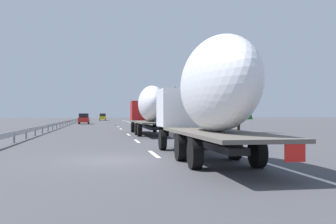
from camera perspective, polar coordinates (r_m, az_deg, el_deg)
The scene contains 24 objects.
ground_plane at distance 56.16m, azimuth -8.94°, elevation -2.13°, with size 260.00×260.00×0.00m, color #424247.
lane_stripe_0 at distance 18.38m, azimuth -2.01°, elevation -6.02°, with size 3.20×0.20×0.01m, color white.
lane_stripe_1 at distance 27.03m, azimuth -4.45°, elevation -4.16°, with size 3.20×0.20×0.01m, color white.
lane_stripe_2 at distance 35.54m, azimuth -5.67°, elevation -3.22°, with size 3.20×0.20×0.01m, color white.
lane_stripe_3 at distance 48.87m, azimuth -6.73°, elevation -2.41°, with size 3.20×0.20×0.01m, color white.
lane_stripe_4 at distance 57.09m, azimuth -7.14°, elevation -2.09°, with size 3.20×0.20×0.01m, color white.
lane_stripe_5 at distance 66.77m, azimuth -7.49°, elevation -1.82°, with size 3.20×0.20×0.01m, color white.
lane_stripe_6 at distance 66.55m, azimuth -7.48°, elevation -1.83°, with size 3.20×0.20×0.01m, color white.
lane_stripe_7 at distance 93.64m, azimuth -8.08°, elevation -1.37°, with size 3.20×0.20×0.01m, color white.
lane_stripe_8 at distance 92.26m, azimuth -8.06°, elevation -1.38°, with size 3.20×0.20×0.01m, color white.
lane_stripe_9 at distance 92.92m, azimuth -8.07°, elevation -1.38°, with size 3.20×0.20×0.01m, color white.
edge_line_right at distance 61.46m, azimuth -3.85°, elevation -1.96°, with size 110.00×0.20×0.01m, color white.
truck_lead at distance 34.93m, azimuth -2.64°, elevation 0.63°, with size 13.16×2.55×4.20m.
truck_trailing at distance 15.89m, azimuth 5.79°, elevation 2.57°, with size 13.10×2.55×4.69m.
car_red_compact at distance 73.32m, azimuth -11.92°, elevation -0.94°, with size 4.62×1.87×1.89m.
car_yellow_coupe at distance 110.23m, azimuth -9.31°, elevation -0.70°, with size 4.69×1.84×1.90m.
road_sign at distance 61.18m, azimuth -2.69°, elevation -0.02°, with size 0.10×0.90×3.00m.
tree_0 at distance 68.80m, azimuth 1.02°, elevation 1.49°, with size 3.70×3.70×6.64m.
tree_1 at distance 82.92m, azimuth -1.69°, elevation 1.63°, with size 2.80×2.80×7.22m.
tree_2 at distance 49.63m, azimuth 3.17°, elevation 1.77°, with size 3.47×3.47×5.53m.
tree_3 at distance 39.95m, azimuth 6.21°, elevation 3.11°, with size 2.87×2.87×6.88m.
tree_4 at distance 78.09m, azimuth 0.16°, elevation 1.24°, with size 2.90×2.90×6.02m.
tree_5 at distance 40.10m, azimuth 10.05°, elevation 2.58°, with size 2.74×2.74×6.37m.
guardrail_median at distance 59.39m, azimuth -14.77°, elevation -1.46°, with size 94.00×0.10×0.76m.
Camera 1 is at (-16.13, 0.60, 1.86)m, focal length 42.71 mm.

